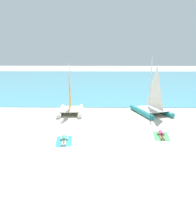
{
  "coord_description": "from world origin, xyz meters",
  "views": [
    {
      "loc": [
        0.26,
        -13.48,
        6.41
      ],
      "look_at": [
        0.0,
        4.87,
        1.2
      ],
      "focal_mm": 36.5,
      "sensor_mm": 36.0,
      "label": 1
    }
  ],
  "objects_px": {
    "towel_left": "(64,141)",
    "sunbather_left": "(64,139)",
    "towel_right": "(161,136)",
    "sailboat_teal": "(152,106)",
    "sailboat_white": "(70,106)",
    "sunbather_right": "(161,134)"
  },
  "relations": [
    {
      "from": "sailboat_teal",
      "to": "towel_right",
      "type": "relative_size",
      "value": 2.88
    },
    {
      "from": "sailboat_teal",
      "to": "towel_right",
      "type": "bearing_deg",
      "value": -114.16
    },
    {
      "from": "sunbather_left",
      "to": "towel_right",
      "type": "height_order",
      "value": "sunbather_left"
    },
    {
      "from": "towel_left",
      "to": "towel_right",
      "type": "height_order",
      "value": "same"
    },
    {
      "from": "towel_left",
      "to": "towel_right",
      "type": "bearing_deg",
      "value": 8.56
    },
    {
      "from": "sailboat_white",
      "to": "towel_right",
      "type": "relative_size",
      "value": 2.61
    },
    {
      "from": "towel_left",
      "to": "sunbather_left",
      "type": "height_order",
      "value": "sunbather_left"
    },
    {
      "from": "sailboat_white",
      "to": "towel_left",
      "type": "distance_m",
      "value": 7.16
    },
    {
      "from": "towel_right",
      "to": "sunbather_right",
      "type": "xyz_separation_m",
      "value": [
        0.01,
        0.07,
        0.13
      ]
    },
    {
      "from": "sailboat_white",
      "to": "sunbather_right",
      "type": "relative_size",
      "value": 3.16
    },
    {
      "from": "sunbather_left",
      "to": "towel_right",
      "type": "bearing_deg",
      "value": 1.23
    },
    {
      "from": "sailboat_white",
      "to": "sunbather_left",
      "type": "xyz_separation_m",
      "value": [
        0.45,
        -7.04,
        -0.61
      ]
    },
    {
      "from": "towel_right",
      "to": "sunbather_right",
      "type": "distance_m",
      "value": 0.14
    },
    {
      "from": "sailboat_teal",
      "to": "sunbather_right",
      "type": "distance_m",
      "value": 6.08
    },
    {
      "from": "towel_left",
      "to": "sunbather_right",
      "type": "distance_m",
      "value": 7.25
    },
    {
      "from": "towel_left",
      "to": "sunbather_left",
      "type": "relative_size",
      "value": 1.21
    },
    {
      "from": "sunbather_left",
      "to": "towel_right",
      "type": "xyz_separation_m",
      "value": [
        7.15,
        1.01,
        -0.13
      ]
    },
    {
      "from": "towel_right",
      "to": "sailboat_teal",
      "type": "bearing_deg",
      "value": 84.71
    },
    {
      "from": "sailboat_white",
      "to": "sailboat_teal",
      "type": "bearing_deg",
      "value": -2.57
    },
    {
      "from": "sunbather_left",
      "to": "sunbather_right",
      "type": "height_order",
      "value": "same"
    },
    {
      "from": "sailboat_teal",
      "to": "sunbather_right",
      "type": "height_order",
      "value": "sailboat_teal"
    },
    {
      "from": "sunbather_right",
      "to": "towel_left",
      "type": "bearing_deg",
      "value": -164.33
    }
  ]
}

